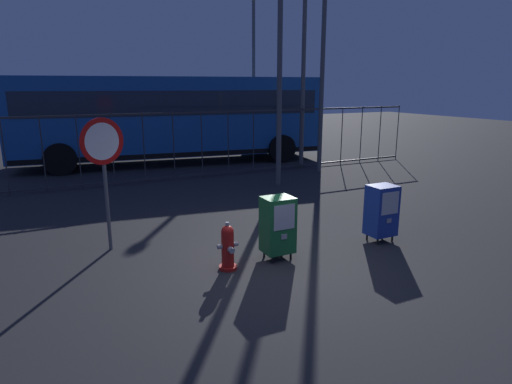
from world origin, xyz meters
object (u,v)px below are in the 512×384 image
at_px(fire_hydrant, 228,247).
at_px(bus_near, 173,115).
at_px(street_light_far_left, 280,2).
at_px(street_light_near_right, 323,39).
at_px(newspaper_box_secondary, 382,210).
at_px(street_light_far_right, 304,53).
at_px(newspaper_box_primary, 278,225).
at_px(stop_sign, 103,157).
at_px(street_light_near_left, 254,59).

xyz_separation_m(fire_hydrant, bus_near, (1.91, 9.62, 1.36)).
bearing_deg(street_light_far_left, street_light_near_right, 27.14).
bearing_deg(fire_hydrant, newspaper_box_secondary, -1.08).
height_order(bus_near, street_light_far_right, street_light_far_right).
xyz_separation_m(newspaper_box_primary, stop_sign, (-2.36, 1.59, 1.03)).
bearing_deg(newspaper_box_primary, street_light_near_right, 50.73).
distance_m(street_light_far_left, street_light_far_right, 3.03).
bearing_deg(street_light_near_right, street_light_near_left, 83.08).
relative_size(street_light_near_right, street_light_far_left, 0.84).
bearing_deg(stop_sign, newspaper_box_secondary, -20.93).
xyz_separation_m(newspaper_box_secondary, street_light_near_right, (2.68, 5.88, 3.51)).
bearing_deg(street_light_near_left, stop_sign, -126.51).
bearing_deg(street_light_near_right, street_light_far_right, 96.63).
bearing_deg(stop_sign, street_light_near_right, 30.59).
xyz_separation_m(fire_hydrant, stop_sign, (-1.48, 1.63, 1.25)).
height_order(newspaper_box_primary, newspaper_box_secondary, same).
bearing_deg(newspaper_box_primary, street_light_far_left, 60.84).
height_order(stop_sign, street_light_far_right, street_light_far_right).
bearing_deg(stop_sign, newspaper_box_primary, -33.99).
xyz_separation_m(fire_hydrant, street_light_near_left, (6.40, 12.27, 3.47)).
height_order(bus_near, street_light_near_right, street_light_near_right).
distance_m(newspaper_box_secondary, stop_sign, 4.83).
bearing_deg(newspaper_box_secondary, street_light_near_right, 65.48).
distance_m(stop_sign, bus_near, 8.68).
relative_size(stop_sign, street_light_far_left, 0.26).
bearing_deg(newspaper_box_secondary, bus_near, 96.03).
relative_size(bus_near, street_light_near_right, 1.52).
xyz_separation_m(newspaper_box_secondary, bus_near, (-1.02, 9.68, 1.14)).
distance_m(newspaper_box_secondary, street_light_far_right, 7.92).
bearing_deg(street_light_far_left, newspaper_box_secondary, -96.84).
bearing_deg(newspaper_box_secondary, street_light_far_right, 69.26).
xyz_separation_m(stop_sign, bus_near, (3.39, 7.99, 0.11)).
bearing_deg(street_light_far_right, fire_hydrant, -129.22).
xyz_separation_m(stop_sign, street_light_near_left, (7.88, 10.64, 2.22)).
height_order(newspaper_box_secondary, bus_near, bus_near).
xyz_separation_m(stop_sign, street_light_far_left, (4.99, 3.12, 3.20)).
height_order(fire_hydrant, street_light_near_left, street_light_near_left).
relative_size(stop_sign, street_light_near_left, 0.34).
xyz_separation_m(fire_hydrant, newspaper_box_secondary, (2.93, -0.06, 0.22)).
height_order(newspaper_box_secondary, street_light_near_right, street_light_near_right).
distance_m(fire_hydrant, newspaper_box_primary, 0.91).
bearing_deg(stop_sign, street_light_far_left, 31.98).
distance_m(bus_near, street_light_far_right, 5.02).
bearing_deg(street_light_near_right, street_light_far_left, -152.86).
height_order(newspaper_box_primary, street_light_near_left, street_light_near_left).
bearing_deg(street_light_far_right, stop_sign, -143.79).
relative_size(stop_sign, street_light_near_right, 0.32).
distance_m(fire_hydrant, stop_sign, 2.53).
bearing_deg(fire_hydrant, street_light_far_left, 53.54).
bearing_deg(fire_hydrant, newspaper_box_primary, 2.55).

